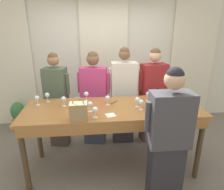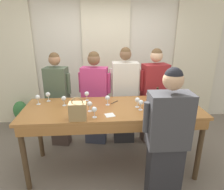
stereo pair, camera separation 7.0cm
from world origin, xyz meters
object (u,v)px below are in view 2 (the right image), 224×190
object	(u,v)px
wine_glass_center_left	(87,94)
wine_glass_back_mid	(149,94)
wine_glass_center_mid	(137,100)
wine_glass_by_bottle	(48,95)
wine_glass_center_right	(38,98)
wine_bottle	(157,102)
guest_striped_shirt	(154,96)
guest_olive_jacket	(58,100)
wine_glass_near_host	(164,93)
host_pouring	(167,140)
potted_plant	(21,114)
tasting_bar	(113,115)
guest_pink_top	(95,98)
guest_cream_sweater	(125,97)
wine_glass_front_mid	(90,104)
wine_glass_back_left	(141,103)
wine_glass_back_right	(94,110)
handbag	(78,111)
wine_glass_front_right	(64,99)
wine_glass_front_left	(108,98)

from	to	relation	value
wine_glass_center_left	wine_glass_back_mid	xyz separation A→B (m)	(0.92, -0.10, 0.00)
wine_glass_center_mid	wine_glass_by_bottle	world-z (taller)	same
wine_glass_center_left	wine_glass_center_right	size ratio (longest dim) A/B	1.00
wine_bottle	wine_glass_back_mid	xyz separation A→B (m)	(-0.01, 0.37, -0.02)
wine_bottle	guest_striped_shirt	size ratio (longest dim) A/B	0.19
guest_olive_jacket	wine_glass_near_host	bearing A→B (deg)	-15.88
wine_glass_by_bottle	host_pouring	bearing A→B (deg)	-33.00
host_pouring	potted_plant	distance (m)	3.20
wine_glass_center_right	wine_glass_near_host	distance (m)	1.87
tasting_bar	wine_glass_back_mid	xyz separation A→B (m)	(0.56, 0.23, 0.21)
wine_glass_back_mid	guest_pink_top	distance (m)	0.98
wine_glass_near_host	guest_cream_sweater	size ratio (longest dim) A/B	0.08
guest_olive_jacket	guest_pink_top	distance (m)	0.63
tasting_bar	wine_glass_front_mid	xyz separation A→B (m)	(-0.31, -0.08, 0.21)
guest_pink_top	guest_striped_shirt	size ratio (longest dim) A/B	0.98
wine_glass_back_left	guest_striped_shirt	size ratio (longest dim) A/B	0.08
wine_glass_center_left	wine_glass_back_left	world-z (taller)	same
wine_glass_center_left	host_pouring	xyz separation A→B (m)	(0.93, -0.96, -0.24)
wine_glass_back_right	tasting_bar	bearing A→B (deg)	47.64
handbag	wine_glass_center_right	size ratio (longest dim) A/B	2.06
wine_glass_center_left	host_pouring	world-z (taller)	host_pouring
wine_glass_front_right	wine_glass_center_right	size ratio (longest dim) A/B	1.00
wine_glass_front_mid	wine_glass_center_right	distance (m)	0.81
guest_striped_shirt	guest_cream_sweater	bearing A→B (deg)	-180.00
wine_glass_center_mid	guest_cream_sweater	bearing A→B (deg)	95.56
wine_glass_front_left	wine_glass_back_mid	bearing A→B (deg)	10.13
handbag	wine_glass_front_left	distance (m)	0.58
wine_glass_near_host	wine_glass_by_bottle	world-z (taller)	same
tasting_bar	guest_olive_jacket	distance (m)	1.16
wine_glass_center_right	guest_cream_sweater	xyz separation A→B (m)	(1.33, 0.52, -0.21)
guest_pink_top	wine_glass_near_host	bearing A→B (deg)	-24.42
wine_bottle	wine_glass_front_right	xyz separation A→B (m)	(-1.25, 0.28, -0.02)
wine_glass_front_mid	potted_plant	bearing A→B (deg)	134.71
wine_bottle	wine_glass_back_mid	size ratio (longest dim) A/B	2.30
potted_plant	wine_glass_back_right	bearing A→B (deg)	-47.50
tasting_bar	wine_glass_back_right	distance (m)	0.42
guest_cream_sweater	potted_plant	world-z (taller)	guest_cream_sweater
wine_glass_front_left	wine_glass_by_bottle	bearing A→B (deg)	165.98
wine_glass_center_left	guest_pink_top	world-z (taller)	guest_pink_top
handbag	potted_plant	distance (m)	2.37
wine_glass_back_mid	wine_glass_back_left	bearing A→B (deg)	-120.23
guest_cream_sweater	guest_olive_jacket	bearing A→B (deg)	180.00
wine_glass_center_right	wine_glass_back_left	distance (m)	1.46
wine_glass_center_left	host_pouring	bearing A→B (deg)	-46.09
wine_glass_back_mid	guest_striped_shirt	bearing A→B (deg)	65.46
wine_glass_front_left	guest_pink_top	world-z (taller)	guest_pink_top
guest_olive_jacket	wine_glass_center_mid	bearing A→B (deg)	-31.10
wine_glass_back_mid	wine_glass_center_left	bearing A→B (deg)	174.08
wine_glass_front_mid	guest_cream_sweater	xyz separation A→B (m)	(0.58, 0.83, -0.21)
wine_glass_center_right	guest_olive_jacket	xyz separation A→B (m)	(0.18, 0.52, -0.24)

